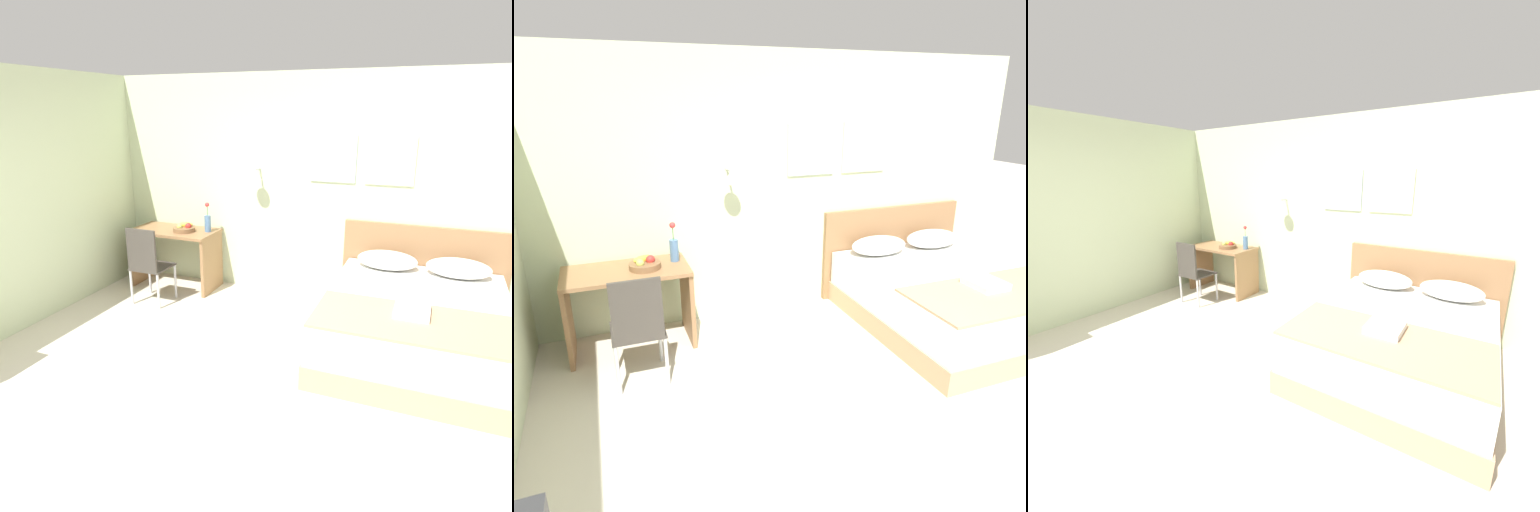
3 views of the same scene
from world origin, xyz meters
The scene contains 12 objects.
ground_plane centered at (0.00, 0.00, 0.00)m, with size 24.00×24.00×0.00m, color beige.
wall_back centered at (0.01, 2.78, 1.33)m, with size 5.68×0.31×2.65m.
bed centered at (1.42, 1.70, 0.28)m, with size 1.65×1.97×0.57m.
headboard centered at (1.42, 2.72, 0.51)m, with size 1.77×0.06×1.02m.
pillow_left centered at (1.06, 2.44, 0.67)m, with size 0.64×0.39×0.19m.
pillow_right centered at (1.78, 2.44, 0.67)m, with size 0.64×0.39×0.19m.
throw_blanket centered at (1.42, 1.13, 0.59)m, with size 1.60×0.79×0.02m.
folded_towel_near_foot centered at (1.41, 1.27, 0.63)m, with size 0.29×0.32×0.06m.
desk centered at (-1.60, 2.42, 0.52)m, with size 1.09×0.58×0.76m.
desk_chair centered at (-1.58, 1.76, 0.54)m, with size 0.42×0.42×0.94m.
fruit_bowl centered at (-1.43, 2.39, 0.80)m, with size 0.28×0.28×0.11m.
flower_vase centered at (-1.15, 2.49, 0.89)m, with size 0.08×0.08×0.37m.
Camera 1 is at (1.50, -2.46, 2.23)m, focal length 32.00 mm.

